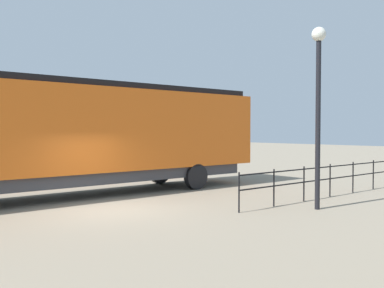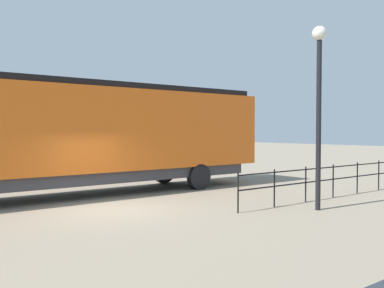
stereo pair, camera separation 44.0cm
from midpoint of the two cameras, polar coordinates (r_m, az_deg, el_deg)
name	(u,v)px [view 2 (the right image)]	position (r m, az deg, el deg)	size (l,w,h in m)	color
ground_plane	(111,210)	(14.00, -9.89, -8.68)	(120.00, 120.00, 0.00)	gray
locomotive	(68,133)	(16.74, -15.58, 1.45)	(3.02, 18.23, 4.40)	orange
lamp_post	(319,88)	(14.24, 17.50, 7.22)	(0.46, 0.46, 5.84)	black
platform_fence	(346,175)	(17.82, 20.56, -3.89)	(0.05, 11.70, 1.26)	black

